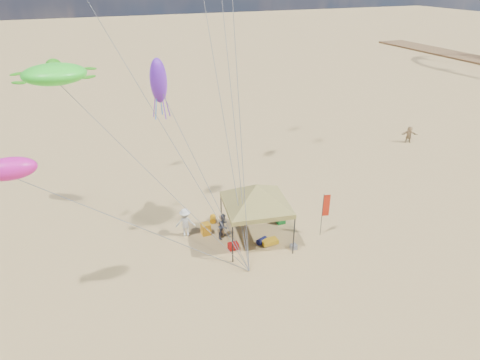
% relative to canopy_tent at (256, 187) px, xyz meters
% --- Properties ---
extents(ground, '(280.00, 280.00, 0.00)m').
position_rel_canopy_tent_xyz_m(ground, '(-0.93, -2.94, -3.46)').
color(ground, tan).
rests_on(ground, ground).
extents(canopy_tent, '(6.64, 6.64, 4.15)m').
position_rel_canopy_tent_xyz_m(canopy_tent, '(0.00, 0.00, 0.00)').
color(canopy_tent, black).
rests_on(canopy_tent, ground).
extents(feather_flag, '(0.40, 0.12, 2.68)m').
position_rel_canopy_tent_xyz_m(feather_flag, '(3.87, -0.94, -1.65)').
color(feather_flag, black).
rests_on(feather_flag, ground).
extents(cooler_red, '(0.54, 0.38, 0.38)m').
position_rel_canopy_tent_xyz_m(cooler_red, '(-1.48, -0.31, -3.27)').
color(cooler_red, '#B10F0E').
rests_on(cooler_red, ground).
extents(cooler_blue, '(0.54, 0.38, 0.38)m').
position_rel_canopy_tent_xyz_m(cooler_blue, '(2.23, 3.46, -3.27)').
color(cooler_blue, '#161DB4').
rests_on(cooler_blue, ground).
extents(bag_navy, '(0.69, 0.54, 0.36)m').
position_rel_canopy_tent_xyz_m(bag_navy, '(0.21, -0.42, -3.28)').
color(bag_navy, '#0E123F').
rests_on(bag_navy, ground).
extents(bag_orange, '(0.54, 0.69, 0.36)m').
position_rel_canopy_tent_xyz_m(bag_orange, '(-1.61, 2.82, -3.28)').
color(bag_orange, orange).
rests_on(bag_orange, ground).
extents(chair_green, '(0.50, 0.50, 0.70)m').
position_rel_canopy_tent_xyz_m(chair_green, '(2.16, 1.15, -3.11)').
color(chair_green, '#167C27').
rests_on(chair_green, ground).
extents(chair_yellow, '(0.50, 0.50, 0.70)m').
position_rel_canopy_tent_xyz_m(chair_yellow, '(-2.42, 1.68, -3.11)').
color(chair_yellow, '#FCA91C').
rests_on(chair_yellow, ground).
extents(crate_grey, '(0.34, 0.30, 0.28)m').
position_rel_canopy_tent_xyz_m(crate_grey, '(1.61, -1.55, -3.32)').
color(crate_grey, slate).
rests_on(crate_grey, ground).
extents(beach_cart, '(0.90, 0.50, 0.24)m').
position_rel_canopy_tent_xyz_m(beach_cart, '(0.57, -0.67, -3.26)').
color(beach_cart, gold).
rests_on(beach_cart, ground).
extents(person_near_a, '(0.64, 0.52, 1.53)m').
position_rel_canopy_tent_xyz_m(person_near_a, '(-1.71, 1.08, -2.69)').
color(person_near_a, tan).
rests_on(person_near_a, ground).
extents(person_near_b, '(0.94, 0.94, 1.54)m').
position_rel_canopy_tent_xyz_m(person_near_b, '(-1.57, 1.00, -2.69)').
color(person_near_b, '#373C4C').
rests_on(person_near_b, ground).
extents(person_near_c, '(1.28, 0.98, 1.76)m').
position_rel_canopy_tent_xyz_m(person_near_c, '(-3.53, 1.97, -2.58)').
color(person_near_c, silver).
rests_on(person_near_c, ground).
extents(person_far_c, '(1.47, 1.01, 1.52)m').
position_rel_canopy_tent_xyz_m(person_far_c, '(18.88, 8.86, -2.69)').
color(person_far_c, tan).
rests_on(person_far_c, ground).
extents(turtle_kite, '(3.45, 3.07, 0.96)m').
position_rel_canopy_tent_xyz_m(turtle_kite, '(-8.92, 3.07, 6.09)').
color(turtle_kite, '#35FF2E').
rests_on(turtle_kite, ground).
extents(fish_kite, '(2.17, 1.35, 0.90)m').
position_rel_canopy_tent_xyz_m(fish_kite, '(-11.06, -1.14, 3.48)').
color(fish_kite, '#DF189A').
rests_on(fish_kite, ground).
extents(squid_kite, '(1.24, 1.24, 2.52)m').
position_rel_canopy_tent_xyz_m(squid_kite, '(-3.72, 5.33, 4.85)').
color(squid_kite, '#6D24D3').
rests_on(squid_kite, ground).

